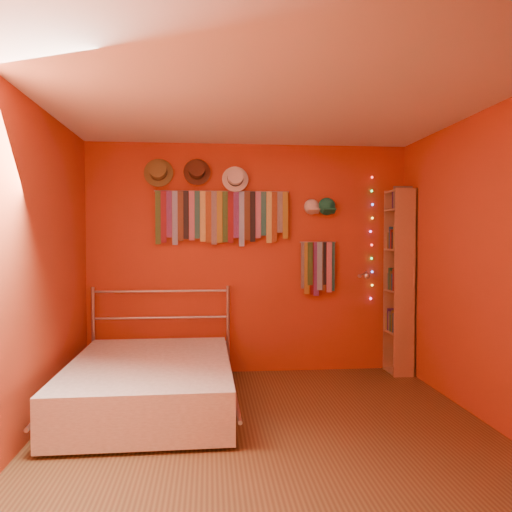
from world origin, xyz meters
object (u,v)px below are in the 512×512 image
object	(u,v)px
tie_rack	(222,215)
bed	(151,382)
reading_lamp	(365,276)
bookshelf	(403,280)

from	to	relation	value
tie_rack	bed	bearing A→B (deg)	-121.71
tie_rack	reading_lamp	size ratio (longest dim) A/B	4.79
bookshelf	reading_lamp	bearing A→B (deg)	-178.08
tie_rack	bed	distance (m)	1.94
tie_rack	bookshelf	size ratio (longest dim) A/B	0.72
reading_lamp	bookshelf	world-z (taller)	bookshelf
tie_rack	bookshelf	bearing A→B (deg)	-4.51
reading_lamp	bookshelf	size ratio (longest dim) A/B	0.15
tie_rack	reading_lamp	world-z (taller)	tie_rack
reading_lamp	bookshelf	bearing A→B (deg)	1.92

